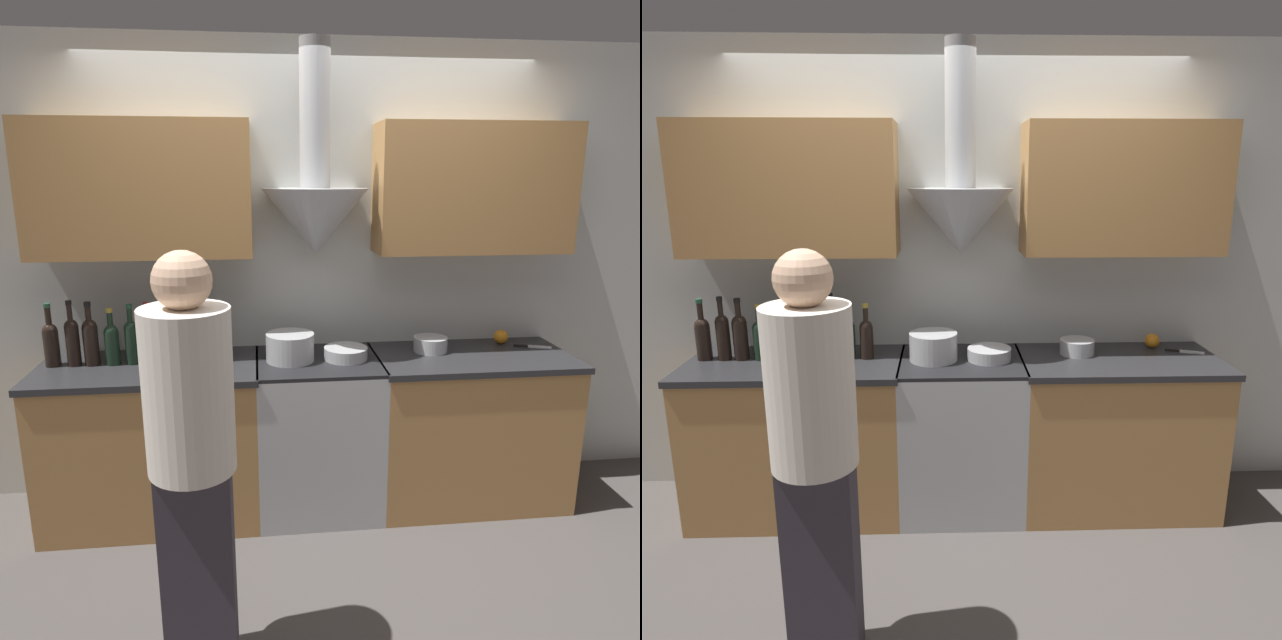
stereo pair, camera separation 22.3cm
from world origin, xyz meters
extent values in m
plane|color=#4C4744|center=(0.00, 0.00, 0.00)|extent=(12.00, 12.00, 0.00)
cube|color=silver|center=(0.00, 0.66, 1.30)|extent=(8.40, 0.06, 2.60)
cone|color=#B7BABC|center=(0.00, 0.47, 1.63)|extent=(0.58, 0.58, 0.35)
cylinder|color=#B7BABC|center=(0.00, 0.47, 2.18)|extent=(0.16, 0.16, 0.74)
cube|color=#B27F47|center=(-0.92, 0.48, 1.80)|extent=(1.15, 0.32, 0.70)
cube|color=#B27F47|center=(0.88, 0.48, 1.80)|extent=(1.09, 0.32, 0.70)
cube|color=#B27F47|center=(-0.92, 0.33, 0.43)|extent=(1.15, 0.60, 0.85)
cube|color=#28282B|center=(-0.92, 0.33, 0.87)|extent=(1.18, 0.62, 0.03)
cube|color=#B27F47|center=(0.88, 0.33, 0.43)|extent=(1.09, 0.60, 0.85)
cube|color=#28282B|center=(0.88, 0.33, 0.87)|extent=(1.11, 0.62, 0.03)
cube|color=#B7BABC|center=(0.00, 0.33, 0.43)|extent=(0.68, 0.60, 0.87)
cube|color=black|center=(0.00, 0.04, 0.40)|extent=(0.48, 0.01, 0.39)
cube|color=black|center=(0.00, 0.33, 0.88)|extent=(0.68, 0.60, 0.02)
cube|color=#B7BABC|center=(0.00, 0.60, 0.82)|extent=(0.68, 0.06, 0.10)
cylinder|color=black|center=(-1.42, 0.38, 0.98)|extent=(0.08, 0.08, 0.19)
sphere|color=black|center=(-1.42, 0.38, 1.08)|extent=(0.08, 0.08, 0.08)
cylinder|color=black|center=(-1.42, 0.38, 1.15)|extent=(0.03, 0.03, 0.11)
cylinder|color=#234C33|center=(-1.42, 0.38, 1.22)|extent=(0.03, 0.03, 0.02)
cylinder|color=black|center=(-1.31, 0.38, 1.00)|extent=(0.07, 0.07, 0.22)
sphere|color=black|center=(-1.31, 0.38, 1.10)|extent=(0.07, 0.07, 0.07)
cylinder|color=black|center=(-1.31, 0.38, 1.17)|extent=(0.03, 0.03, 0.10)
cylinder|color=black|center=(-1.31, 0.38, 1.23)|extent=(0.03, 0.03, 0.02)
cylinder|color=black|center=(-1.21, 0.38, 0.99)|extent=(0.08, 0.08, 0.21)
sphere|color=black|center=(-1.21, 0.38, 1.10)|extent=(0.08, 0.08, 0.08)
cylinder|color=black|center=(-1.21, 0.38, 1.16)|extent=(0.03, 0.03, 0.09)
cylinder|color=black|center=(-1.21, 0.38, 1.22)|extent=(0.03, 0.03, 0.02)
cylinder|color=black|center=(-1.10, 0.38, 0.98)|extent=(0.08, 0.08, 0.18)
sphere|color=black|center=(-1.10, 0.38, 1.07)|extent=(0.07, 0.07, 0.07)
cylinder|color=black|center=(-1.10, 0.38, 1.13)|extent=(0.03, 0.03, 0.09)
cylinder|color=gold|center=(-1.10, 0.38, 1.18)|extent=(0.03, 0.03, 0.02)
cylinder|color=black|center=(-1.00, 0.38, 0.99)|extent=(0.07, 0.07, 0.20)
sphere|color=black|center=(-1.00, 0.38, 1.09)|extent=(0.07, 0.07, 0.07)
cylinder|color=black|center=(-1.00, 0.38, 1.15)|extent=(0.03, 0.03, 0.09)
cylinder|color=#234C33|center=(-1.00, 0.38, 1.20)|extent=(0.03, 0.03, 0.02)
cylinder|color=black|center=(-0.91, 0.37, 0.99)|extent=(0.07, 0.07, 0.21)
sphere|color=black|center=(-0.91, 0.37, 1.10)|extent=(0.07, 0.07, 0.07)
cylinder|color=black|center=(-0.91, 0.37, 1.16)|extent=(0.03, 0.03, 0.09)
cylinder|color=maroon|center=(-0.91, 0.37, 1.21)|extent=(0.03, 0.03, 0.02)
cylinder|color=black|center=(-0.82, 0.38, 0.99)|extent=(0.07, 0.07, 0.20)
sphere|color=black|center=(-0.82, 0.38, 1.09)|extent=(0.07, 0.07, 0.07)
cylinder|color=black|center=(-0.82, 0.38, 1.16)|extent=(0.03, 0.03, 0.10)
cylinder|color=gold|center=(-0.82, 0.38, 1.22)|extent=(0.03, 0.03, 0.02)
cylinder|color=black|center=(-0.72, 0.39, 1.00)|extent=(0.08, 0.08, 0.22)
sphere|color=black|center=(-0.72, 0.39, 1.10)|extent=(0.07, 0.07, 0.07)
cylinder|color=black|center=(-0.72, 0.39, 1.18)|extent=(0.03, 0.03, 0.11)
cylinder|color=black|center=(-0.72, 0.39, 1.24)|extent=(0.03, 0.03, 0.02)
cylinder|color=black|center=(-0.63, 0.38, 0.98)|extent=(0.08, 0.08, 0.18)
sphere|color=black|center=(-0.63, 0.38, 1.07)|extent=(0.08, 0.08, 0.08)
cylinder|color=black|center=(-0.63, 0.38, 1.14)|extent=(0.03, 0.03, 0.10)
cylinder|color=black|center=(-0.63, 0.38, 1.20)|extent=(0.03, 0.03, 0.02)
cylinder|color=black|center=(-0.52, 0.38, 0.98)|extent=(0.07, 0.07, 0.18)
sphere|color=black|center=(-0.52, 0.38, 1.07)|extent=(0.07, 0.07, 0.07)
cylinder|color=black|center=(-0.52, 0.38, 1.13)|extent=(0.03, 0.03, 0.09)
cylinder|color=gold|center=(-0.52, 0.38, 1.19)|extent=(0.03, 0.03, 0.02)
cylinder|color=#B7BABC|center=(-0.15, 0.33, 0.96)|extent=(0.26, 0.26, 0.15)
cylinder|color=#B7BABC|center=(0.15, 0.33, 0.92)|extent=(0.24, 0.24, 0.07)
sphere|color=orange|center=(1.13, 0.52, 0.93)|extent=(0.08, 0.08, 0.08)
cylinder|color=#B7BABC|center=(0.66, 0.41, 0.93)|extent=(0.19, 0.19, 0.08)
cube|color=silver|center=(1.32, 0.41, 0.89)|extent=(0.14, 0.08, 0.01)
cube|color=black|center=(1.23, 0.45, 0.89)|extent=(0.08, 0.05, 0.01)
cube|color=#38333D|center=(-0.57, -0.75, 0.42)|extent=(0.27, 0.17, 0.85)
cylinder|color=silver|center=(-0.57, -0.75, 1.15)|extent=(0.31, 0.31, 0.59)
sphere|color=#E0B28E|center=(-0.57, -0.75, 1.54)|extent=(0.20, 0.20, 0.20)
camera|label=1|loc=(-0.32, -2.65, 1.87)|focal=32.00mm
camera|label=2|loc=(-0.10, -2.66, 1.87)|focal=32.00mm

